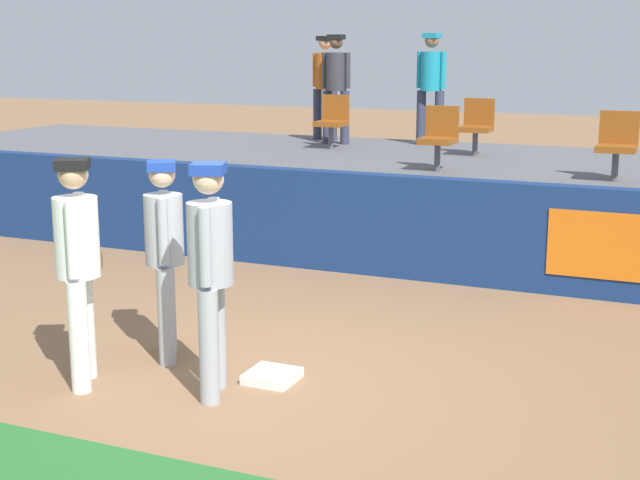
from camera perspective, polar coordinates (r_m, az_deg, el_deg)
ground_plane at (r=7.58m, az=-4.90°, el=-9.07°), size 60.00×60.00×0.00m
first_base at (r=7.65m, az=-3.02°, el=-8.52°), size 0.40×0.40×0.08m
player_fielder_home at (r=7.53m, az=-14.91°, el=-1.01°), size 0.48×0.60×1.87m
player_runner_visitor at (r=7.99m, az=-9.73°, el=-0.40°), size 0.46×0.46×1.77m
player_coach_visitor at (r=7.09m, az=-6.88°, el=-1.48°), size 0.46×0.50×1.86m
field_wall at (r=10.85m, az=4.88°, el=0.86°), size 18.00×0.26×1.22m
bleacher_platform at (r=13.29m, az=8.38°, el=2.62°), size 18.00×4.80×1.10m
seat_front_center at (r=12.05m, az=7.50°, el=6.56°), size 0.44×0.44×0.84m
seat_front_right at (r=11.64m, az=18.15°, el=5.86°), size 0.47×0.44×0.84m
seat_back_center at (r=13.77m, az=9.82°, el=7.20°), size 0.45×0.44×0.84m
seat_back_left at (r=14.49m, az=0.80°, el=7.62°), size 0.44×0.44×0.84m
spectator_hooded at (r=15.12m, az=1.01°, el=9.94°), size 0.50×0.34×1.78m
spectator_capped at (r=15.02m, az=6.97°, el=9.88°), size 0.50×0.38×1.80m
spectator_casual at (r=15.79m, az=0.33°, el=10.00°), size 0.49×0.38×1.76m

